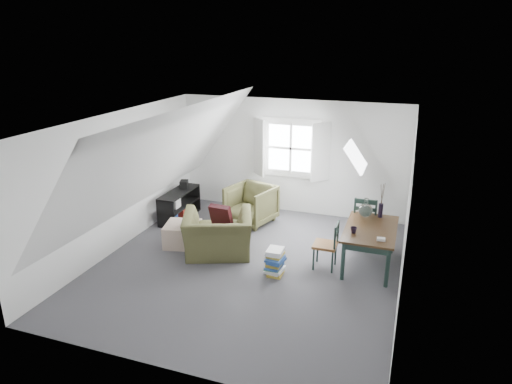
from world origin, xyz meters
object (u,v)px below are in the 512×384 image
at_px(ottoman, 183,234).
at_px(media_shelf, 179,207).
at_px(armchair_near, 219,254).
at_px(magazine_stack, 275,262).
at_px(dining_chair_near, 327,244).
at_px(dining_table, 370,233).
at_px(armchair_far, 251,222).
at_px(dining_chair_far, 365,220).

bearing_deg(ottoman, media_shelf, 121.57).
xyz_separation_m(armchair_near, magazine_stack, (1.19, -0.37, 0.22)).
relative_size(ottoman, dining_chair_near, 0.75).
xyz_separation_m(ottoman, media_shelf, (-0.68, 1.11, 0.07)).
distance_m(armchair_near, dining_table, 2.72).
height_order(armchair_near, armchair_far, armchair_far).
xyz_separation_m(media_shelf, magazine_stack, (2.66, -1.62, -0.06)).
height_order(dining_chair_far, dining_chair_near, dining_chair_far).
height_order(armchair_near, ottoman, ottoman).
bearing_deg(dining_table, ottoman, -173.59).
distance_m(ottoman, magazine_stack, 2.05).
xyz_separation_m(armchair_near, dining_chair_near, (1.95, 0.13, 0.43)).
xyz_separation_m(dining_chair_far, magazine_stack, (-1.25, -1.61, -0.29)).
bearing_deg(dining_chair_near, armchair_near, -100.71).
relative_size(armchair_far, media_shelf, 0.74).
xyz_separation_m(dining_chair_near, magazine_stack, (-0.76, -0.51, -0.21)).
bearing_deg(magazine_stack, armchair_far, 120.00).
distance_m(dining_chair_far, dining_chair_near, 1.21).
xyz_separation_m(armchair_near, ottoman, (-0.79, 0.14, 0.21)).
relative_size(dining_table, media_shelf, 1.17).
bearing_deg(media_shelf, dining_table, -11.46).
bearing_deg(dining_table, dining_chair_near, -153.46).
relative_size(armchair_near, armchair_far, 1.34).
distance_m(armchair_far, dining_chair_far, 2.46).
xyz_separation_m(dining_table, magazine_stack, (-1.42, -0.82, -0.39)).
distance_m(armchair_near, magazine_stack, 1.26).
bearing_deg(media_shelf, armchair_near, -40.61).
bearing_deg(dining_table, media_shelf, 170.20).
relative_size(armchair_near, dining_chair_near, 1.44).
distance_m(armchair_near, dining_chair_near, 2.00).
height_order(dining_chair_near, magazine_stack, dining_chair_near).
height_order(dining_table, magazine_stack, dining_table).
bearing_deg(dining_chair_far, armchair_near, 31.09).
bearing_deg(armchair_far, armchair_near, -75.42).
bearing_deg(magazine_stack, armchair_near, 162.50).
distance_m(dining_chair_far, magazine_stack, 2.06).
bearing_deg(armchair_far, media_shelf, -150.97).
height_order(dining_table, media_shelf, dining_table).
bearing_deg(dining_table, magazine_stack, -148.74).
height_order(armchair_far, dining_table, dining_table).
bearing_deg(magazine_stack, dining_chair_far, 52.11).
bearing_deg(dining_table, armchair_far, 157.31).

